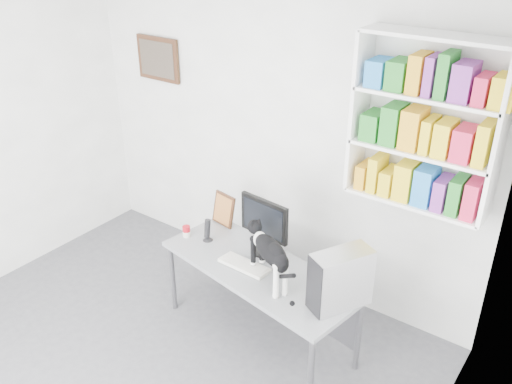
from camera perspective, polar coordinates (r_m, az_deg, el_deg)
room at (r=3.54m, az=-17.35°, el=-4.60°), size 4.01×4.01×2.70m
bookshelf at (r=3.94m, az=17.36°, el=6.82°), size 1.03×0.28×1.24m
wall_art at (r=5.45m, az=-10.27°, el=13.63°), size 0.52×0.04×0.42m
desk at (r=4.47m, az=0.28°, el=-11.54°), size 1.74×0.90×0.69m
monitor at (r=4.32m, az=0.92°, el=-3.56°), size 0.47×0.26×0.49m
keyboard at (r=4.26m, az=-1.24°, el=-7.70°), size 0.42×0.17×0.03m
pc_tower at (r=3.81m, az=8.92°, el=-9.06°), size 0.37×0.47×0.43m
speaker at (r=4.55m, az=-5.14°, el=-3.98°), size 0.09×0.09×0.20m
leaning_print at (r=4.76m, az=-3.41°, el=-1.79°), size 0.25×0.13×0.30m
soup_can at (r=4.65m, az=-7.33°, el=-4.12°), size 0.07×0.07×0.10m
cat at (r=3.99m, az=1.45°, el=-7.22°), size 0.64×0.46×0.39m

